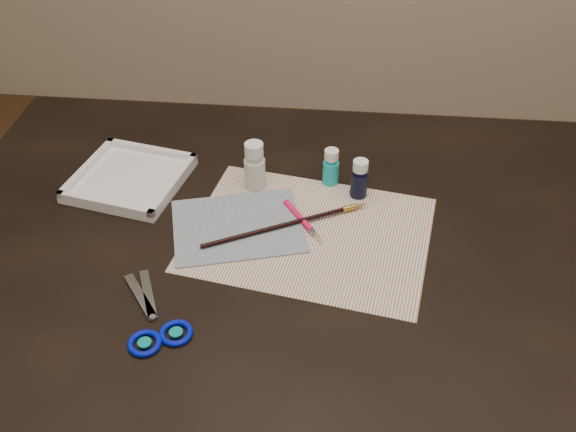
# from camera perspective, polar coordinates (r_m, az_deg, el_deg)

# --- Properties ---
(table) EXTENTS (1.30, 0.90, 0.75)m
(table) POSITION_cam_1_polar(r_m,az_deg,el_deg) (1.42, -0.00, -13.39)
(table) COLOR black
(table) RESTS_ON ground
(paper) EXTENTS (0.47, 0.39, 0.00)m
(paper) POSITION_cam_1_polar(r_m,az_deg,el_deg) (1.15, 1.91, -1.58)
(paper) COLOR white
(paper) RESTS_ON table
(canvas) EXTENTS (0.27, 0.24, 0.00)m
(canvas) POSITION_cam_1_polar(r_m,az_deg,el_deg) (1.16, -4.50, -0.88)
(canvas) COLOR #152941
(canvas) RESTS_ON paper
(paint_bottle_white) EXTENTS (0.05, 0.05, 0.10)m
(paint_bottle_white) POSITION_cam_1_polar(r_m,az_deg,el_deg) (1.23, -2.99, 4.47)
(paint_bottle_white) COLOR silver
(paint_bottle_white) RESTS_ON table
(paint_bottle_cyan) EXTENTS (0.04, 0.04, 0.08)m
(paint_bottle_cyan) POSITION_cam_1_polar(r_m,az_deg,el_deg) (1.25, 3.84, 4.37)
(paint_bottle_cyan) COLOR #14B0B9
(paint_bottle_cyan) RESTS_ON table
(paint_bottle_navy) EXTENTS (0.04, 0.04, 0.08)m
(paint_bottle_navy) POSITION_cam_1_polar(r_m,az_deg,el_deg) (1.22, 6.37, 3.31)
(paint_bottle_navy) COLOR black
(paint_bottle_navy) RESTS_ON table
(paintbrush) EXTENTS (0.29, 0.16, 0.01)m
(paintbrush) POSITION_cam_1_polar(r_m,az_deg,el_deg) (1.15, 0.02, -0.69)
(paintbrush) COLOR black
(paintbrush) RESTS_ON canvas
(craft_knife) EXTENTS (0.09, 0.12, 0.01)m
(craft_knife) POSITION_cam_1_polar(r_m,az_deg,el_deg) (1.16, 1.45, -0.56)
(craft_knife) COLOR #FB1153
(craft_knife) RESTS_ON paper
(scissors) EXTENTS (0.20, 0.22, 0.01)m
(scissors) POSITION_cam_1_polar(r_m,az_deg,el_deg) (1.03, -12.58, -8.26)
(scissors) COLOR silver
(scissors) RESTS_ON table
(palette_tray) EXTENTS (0.24, 0.24, 0.02)m
(palette_tray) POSITION_cam_1_polar(r_m,az_deg,el_deg) (1.30, -13.87, 3.33)
(palette_tray) COLOR white
(palette_tray) RESTS_ON table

